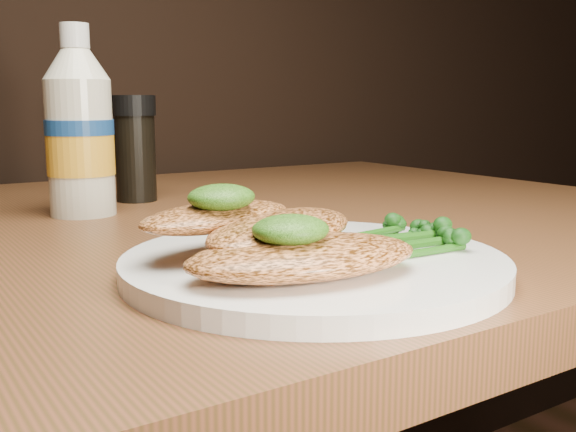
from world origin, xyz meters
TOP-DOWN VIEW (x-y plane):
  - plate at (0.02, 0.79)m, footprint 0.27×0.27m
  - chicken_front at (-0.02, 0.75)m, footprint 0.16×0.10m
  - chicken_mid at (-0.01, 0.80)m, footprint 0.16×0.13m
  - chicken_back at (-0.04, 0.83)m, footprint 0.13×0.09m
  - pesto_front at (-0.03, 0.75)m, footprint 0.05×0.05m
  - pesto_back at (-0.04, 0.82)m, footprint 0.05×0.05m
  - broccolini_bundle at (0.07, 0.78)m, footprint 0.15×0.13m
  - mayo_bottle at (-0.05, 1.12)m, footprint 0.07×0.07m
  - pepper_grinder at (0.04, 1.19)m, footprint 0.06×0.06m

SIDE VIEW (x-z plane):
  - plate at x=0.02m, z-range 0.75..0.76m
  - broccolini_bundle at x=0.07m, z-range 0.76..0.78m
  - chicken_front at x=-0.02m, z-range 0.76..0.79m
  - chicken_mid at x=-0.01m, z-range 0.77..0.79m
  - chicken_back at x=-0.04m, z-range 0.78..0.80m
  - pesto_front at x=-0.03m, z-range 0.78..0.80m
  - pesto_back at x=-0.04m, z-range 0.80..0.81m
  - pepper_grinder at x=0.04m, z-range 0.75..0.88m
  - mayo_bottle at x=-0.05m, z-range 0.75..0.95m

